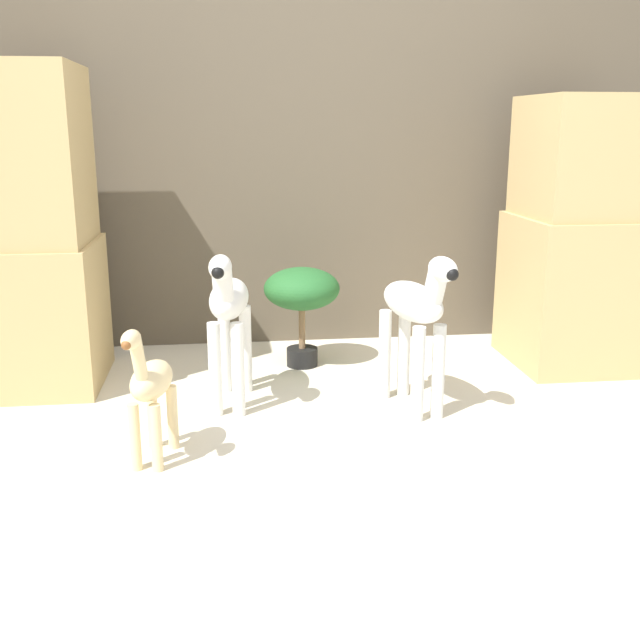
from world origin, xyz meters
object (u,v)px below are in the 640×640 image
object	(u,v)px
giraffe_figurine	(150,388)
potted_palm_front	(302,294)
zebra_left	(229,311)
zebra_right	(416,314)

from	to	relation	value
giraffe_figurine	potted_palm_front	bearing A→B (deg)	58.29
zebra_left	giraffe_figurine	bearing A→B (deg)	-118.13
zebra_left	potted_palm_front	world-z (taller)	zebra_left
zebra_right	giraffe_figurine	world-z (taller)	zebra_right
giraffe_figurine	zebra_left	bearing A→B (deg)	61.87
potted_palm_front	zebra_left	bearing A→B (deg)	-125.12
zebra_left	giraffe_figurine	xyz separation A→B (m)	(-0.28, -0.53, -0.14)
zebra_right	zebra_left	size ratio (longest dim) A/B	1.00
zebra_right	potted_palm_front	bearing A→B (deg)	121.64
zebra_right	giraffe_figurine	bearing A→B (deg)	-160.26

